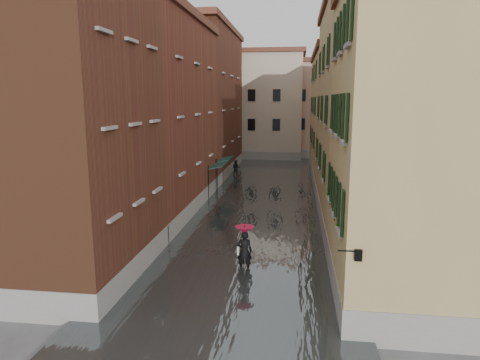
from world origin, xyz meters
The scene contains 16 objects.
ground centered at (0.00, 0.00, 0.00)m, with size 120.00×120.00×0.00m, color #505053.
floodwater centered at (0.00, 13.00, 0.10)m, with size 10.00×60.00×0.20m, color #494F51.
building_left_near centered at (-7.00, -2.00, 6.50)m, with size 6.00×8.00×13.00m, color brown.
building_left_mid centered at (-7.00, 9.00, 6.25)m, with size 6.00×14.00×12.50m, color brown.
building_left_far centered at (-7.00, 24.00, 7.00)m, with size 6.00×16.00×14.00m, color brown.
building_right_near centered at (7.00, -2.00, 5.75)m, with size 6.00×8.00×11.50m, color tan.
building_right_mid centered at (7.00, 9.00, 6.50)m, with size 6.00×14.00×13.00m, color tan.
building_right_far centered at (7.00, 24.00, 5.75)m, with size 6.00×16.00×11.50m, color tan.
building_end_cream centered at (-3.00, 38.00, 6.50)m, with size 12.00×9.00×13.00m, color #BFAE98.
building_end_pink centered at (6.00, 40.00, 6.00)m, with size 10.00×9.00×12.00m, color tan.
awning_near centered at (-3.49, 13.59, 2.47)m, with size 1.09×3.04×2.80m.
awning_far centered at (-3.49, 17.01, 2.46)m, with size 1.09×2.91×2.80m.
wall_lantern centered at (4.33, -6.00, 3.01)m, with size 0.71×0.22×0.35m.
window_planters centered at (4.12, -1.88, 3.51)m, with size 0.59×5.57×0.84m.
pedestrian_main centered at (0.28, -0.57, 1.20)m, with size 0.88×0.88×2.06m.
pedestrian_far centered at (-3.38, 22.78, 0.82)m, with size 0.80×0.62×1.64m, color black.
Camera 1 is at (2.44, -18.44, 7.56)m, focal length 32.00 mm.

